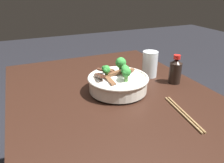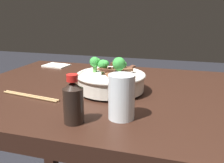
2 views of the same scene
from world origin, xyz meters
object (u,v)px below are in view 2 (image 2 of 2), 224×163
(soy_sauce_bottle, at_px, (73,102))
(drinking_glass, at_px, (121,100))
(folded_napkin, at_px, (56,66))
(rice_bowl, at_px, (111,80))
(chopsticks_pair, at_px, (30,96))

(soy_sauce_bottle, bearing_deg, drinking_glass, 29.04)
(drinking_glass, xyz_separation_m, folded_napkin, (-0.51, 0.55, -0.05))
(drinking_glass, relative_size, folded_napkin, 0.97)
(rice_bowl, height_order, folded_napkin, rice_bowl)
(chopsticks_pair, bearing_deg, soy_sauce_bottle, -31.05)
(rice_bowl, height_order, soy_sauce_bottle, rice_bowl)
(rice_bowl, relative_size, soy_sauce_bottle, 1.91)
(folded_napkin, bearing_deg, chopsticks_pair, -71.43)
(rice_bowl, relative_size, drinking_glass, 2.03)
(soy_sauce_bottle, distance_m, folded_napkin, 0.73)
(chopsticks_pair, relative_size, folded_napkin, 1.85)
(rice_bowl, relative_size, chopsticks_pair, 1.07)
(rice_bowl, xyz_separation_m, folded_napkin, (-0.41, 0.33, -0.04))
(chopsticks_pair, xyz_separation_m, soy_sauce_bottle, (0.23, -0.14, 0.06))
(drinking_glass, distance_m, folded_napkin, 0.75)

